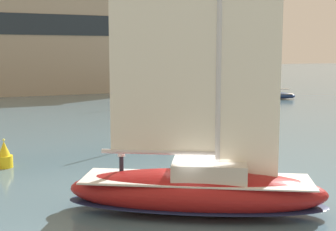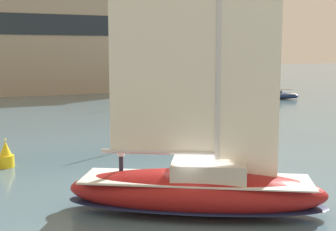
% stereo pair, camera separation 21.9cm
% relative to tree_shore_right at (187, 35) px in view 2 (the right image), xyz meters
% --- Properties ---
extents(ground_plane, '(400.00, 400.00, 0.00)m').
position_rel_tree_shore_right_xyz_m(ground_plane, '(-30.92, -62.99, -10.32)').
color(ground_plane, slate).
extents(waterfront_building, '(35.91, 14.09, 21.60)m').
position_rel_tree_shore_right_xyz_m(waterfront_building, '(-20.11, 3.27, 0.52)').
color(waterfront_building, tan).
rests_on(waterfront_building, ground).
extents(tree_shore_right, '(7.16, 7.16, 14.75)m').
position_rel_tree_shore_right_xyz_m(tree_shore_right, '(0.00, 0.00, 0.00)').
color(tree_shore_right, brown).
rests_on(tree_shore_right, ground).
extents(sailboat_main, '(11.68, 8.81, 16.02)m').
position_rel_tree_shore_right_xyz_m(sailboat_main, '(-30.91, -63.00, -9.09)').
color(sailboat_main, maroon).
rests_on(sailboat_main, ground).
extents(sailboat_moored_near_marina, '(2.29, 6.57, 8.89)m').
position_rel_tree_shore_right_xyz_m(sailboat_moored_near_marina, '(-23.70, -45.37, -9.72)').
color(sailboat_moored_near_marina, silver).
rests_on(sailboat_moored_near_marina, ground).
extents(sailboat_moored_far_slip, '(5.67, 5.30, 8.37)m').
position_rel_tree_shore_right_xyz_m(sailboat_moored_far_slip, '(4.19, -23.01, -9.75)').
color(sailboat_moored_far_slip, navy).
rests_on(sailboat_moored_far_slip, ground).
extents(sailboat_moored_outer_mooring, '(4.16, 7.65, 10.14)m').
position_rel_tree_shore_right_xyz_m(sailboat_moored_outer_mooring, '(-15.94, -21.27, -9.63)').
color(sailboat_moored_outer_mooring, '#194C47').
rests_on(sailboat_moored_outer_mooring, ground).
extents(channel_buoy, '(1.00, 1.00, 1.83)m').
position_rel_tree_shore_right_xyz_m(channel_buoy, '(-37.87, -50.70, -9.60)').
color(channel_buoy, yellow).
rests_on(channel_buoy, ground).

